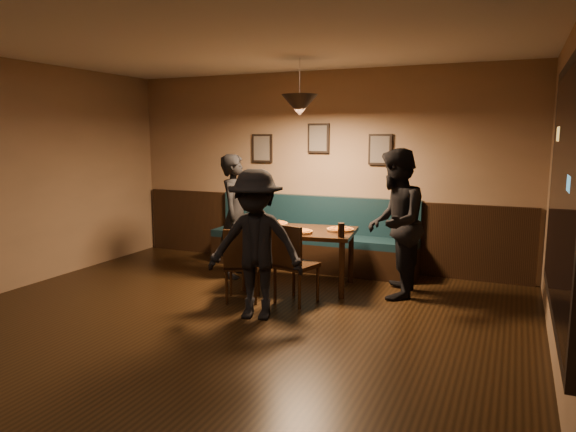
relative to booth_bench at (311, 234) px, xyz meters
The scene contains 25 objects.
floor 3.24m from the booth_bench, 90.00° to the right, with size 7.00×7.00×0.00m, color black.
ceiling 3.94m from the booth_bench, 90.00° to the right, with size 7.00×7.00×0.00m, color silver.
wall_back 0.95m from the booth_bench, 90.00° to the left, with size 6.00×6.00×0.00m, color #8C704F.
wainscot 0.27m from the booth_bench, 90.00° to the left, with size 5.88×0.06×1.00m, color black.
booth_bench is the anchor object (origin of this frame).
window_frame 4.13m from the booth_bench, 42.37° to the right, with size 0.06×2.56×1.86m, color black.
window_glass 4.11m from the booth_bench, 42.66° to the right, with size 2.40×2.40×0.00m, color black.
picture_left 1.52m from the booth_bench, 163.30° to the left, with size 0.32×0.04×0.42m, color black.
picture_center 1.38m from the booth_bench, 90.00° to the left, with size 0.32×0.04×0.42m, color black.
picture_right 1.52m from the booth_bench, 16.70° to the left, with size 0.32×0.04×0.42m, color black.
pendant_lamp 1.98m from the booth_bench, 78.10° to the right, with size 0.44×0.44×0.25m, color black.
dining_table 0.94m from the booth_bench, 78.10° to the right, with size 1.36×0.87×0.73m, color black.
chair_near_left 1.71m from the booth_bench, 96.30° to the right, with size 0.38×0.38×0.86m, color black, non-canonical shape.
chair_near_right 1.57m from the booth_bench, 74.95° to the right, with size 0.40×0.40×0.92m, color black, non-canonical shape.
diner_left 1.15m from the booth_bench, 135.12° to the right, with size 0.60×0.39×1.65m, color black.
diner_right 1.64m from the booth_bench, 31.32° to the right, with size 0.85×0.66×1.75m, color black.
diner_front 2.18m from the booth_bench, 84.28° to the right, with size 1.00×0.58×1.55m, color black.
pizza_a 0.82m from the booth_bench, 108.35° to the right, with size 0.38×0.38×0.04m, color #C15924.
pizza_b 1.18m from the booth_bench, 76.38° to the right, with size 0.33×0.33×0.04m, color orange.
pizza_c 1.07m from the booth_bench, 48.81° to the right, with size 0.33×0.33×0.04m, color orange.
soda_glass 1.46m from the booth_bench, 54.99° to the right, with size 0.08×0.08×0.17m, color black.
tabasco_bottle 1.26m from the booth_bench, 51.81° to the right, with size 0.03×0.03×0.13m, color #A40508.
napkin_a 0.80m from the booth_bench, 119.65° to the right, with size 0.16×0.16×0.01m, color #1F7531.
napkin_b 1.30m from the booth_bench, 104.30° to the right, with size 0.16×0.16×0.01m, color #1C6C23.
cutlery_set 1.35m from the booth_bench, 81.17° to the right, with size 0.02×0.18×0.00m, color silver.
Camera 1 is at (2.64, -3.66, 1.89)m, focal length 32.76 mm.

